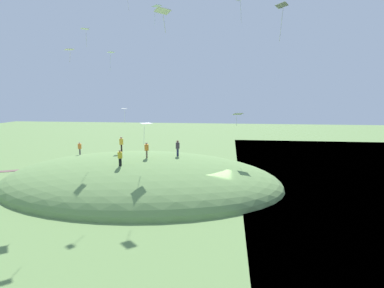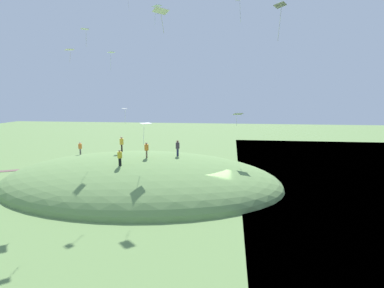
% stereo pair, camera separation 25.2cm
% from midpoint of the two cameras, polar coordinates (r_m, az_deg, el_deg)
% --- Properties ---
extents(ground_plane, '(160.00, 160.00, 0.00)m').
position_cam_midpoint_polar(ground_plane, '(31.32, 4.97, -9.59)').
color(ground_plane, '#66894A').
extents(grass_hill, '(31.63, 21.78, 6.56)m').
position_cam_midpoint_polar(grass_hill, '(35.92, -9.23, -7.23)').
color(grass_hill, '#6B914F').
rests_on(grass_hill, ground_plane).
extents(dirt_path, '(11.73, 6.68, 0.04)m').
position_cam_midpoint_polar(dirt_path, '(47.46, -27.57, -4.14)').
color(dirt_path, brown).
rests_on(dirt_path, ground_plane).
extents(person_watching_kites, '(0.59, 0.59, 1.70)m').
position_cam_midpoint_polar(person_watching_kites, '(33.69, -8.12, -0.75)').
color(person_watching_kites, brown).
rests_on(person_watching_kites, grass_hill).
extents(person_on_hilltop, '(0.50, 0.50, 1.57)m').
position_cam_midpoint_polar(person_on_hilltop, '(40.70, -19.64, -0.49)').
color(person_on_hilltop, '#524C4C').
rests_on(person_on_hilltop, grass_hill).
extents(person_with_child, '(0.65, 0.65, 1.85)m').
position_cam_midpoint_polar(person_with_child, '(39.14, -12.59, 0.31)').
color(person_with_child, black).
rests_on(person_with_child, grass_hill).
extents(person_walking_path, '(0.58, 0.58, 1.61)m').
position_cam_midpoint_polar(person_walking_path, '(31.43, -12.86, -2.12)').
color(person_walking_path, black).
rests_on(person_walking_path, grass_hill).
extents(person_near_shore, '(0.50, 0.50, 1.79)m').
position_cam_midpoint_polar(person_near_shore, '(34.89, -2.45, -0.40)').
color(person_near_shore, '#262A4A').
rests_on(person_near_shore, grass_hill).
extents(kite_1, '(1.32, 1.32, 2.10)m').
position_cam_midpoint_polar(kite_1, '(40.06, -6.29, 23.68)').
color(kite_1, white).
extents(kite_2, '(1.27, 1.28, 2.11)m').
position_cam_midpoint_polar(kite_2, '(30.48, -8.26, 3.55)').
color(kite_2, white).
extents(kite_5, '(0.93, 1.01, 1.99)m').
position_cam_midpoint_polar(kite_5, '(28.72, 9.14, 24.50)').
color(kite_5, white).
extents(kite_6, '(1.32, 1.12, 1.51)m').
position_cam_midpoint_polar(kite_6, '(36.11, 8.59, 5.39)').
color(kite_6, white).
extents(kite_7, '(1.40, 1.45, 1.31)m').
position_cam_midpoint_polar(kite_7, '(34.90, -21.34, 15.76)').
color(kite_7, white).
extents(kite_8, '(0.85, 1.00, 2.15)m').
position_cam_midpoint_polar(kite_8, '(39.58, -14.40, 15.72)').
color(kite_8, white).
extents(kite_9, '(0.88, 0.85, 1.65)m').
position_cam_midpoint_polar(kite_9, '(32.45, -18.79, 19.09)').
color(kite_9, white).
extents(kite_10, '(1.25, 1.41, 1.36)m').
position_cam_midpoint_polar(kite_10, '(20.09, -5.37, 23.02)').
color(kite_10, white).
extents(kite_11, '(0.92, 1.07, 2.24)m').
position_cam_midpoint_polar(kite_11, '(21.17, 16.19, 22.88)').
color(kite_11, white).
extents(kite_13, '(0.73, 0.93, 1.98)m').
position_cam_midpoint_polar(kite_13, '(39.93, -12.07, 6.15)').
color(kite_13, white).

